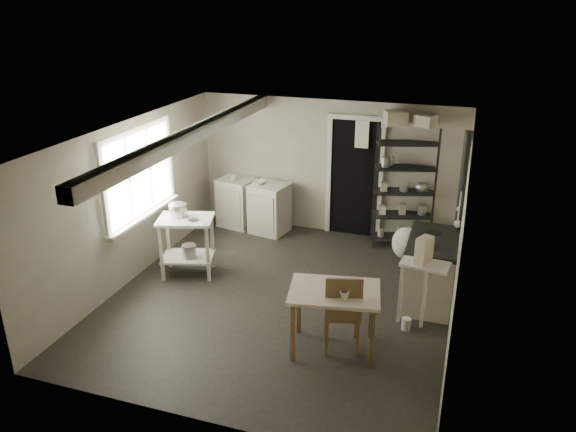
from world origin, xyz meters
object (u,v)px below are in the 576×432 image
(stockpot, at_px, (178,213))
(shelf_rack, at_px, (404,190))
(stove, at_px, (430,271))
(chair, at_px, (342,311))
(base_cabinets, at_px, (253,204))
(prep_table, at_px, (188,249))
(flour_sack, at_px, (406,245))
(work_table, at_px, (334,320))

(stockpot, relative_size, shelf_rack, 0.14)
(stockpot, bearing_deg, stove, 4.47)
(shelf_rack, relative_size, chair, 1.99)
(base_cabinets, height_order, shelf_rack, shelf_rack)
(prep_table, relative_size, stockpot, 3.23)
(prep_table, relative_size, base_cabinets, 0.67)
(shelf_rack, height_order, chair, shelf_rack)
(stockpot, bearing_deg, flour_sack, 25.35)
(chair, relative_size, flour_sack, 1.92)
(stove, height_order, work_table, stove)
(prep_table, distance_m, stove, 3.48)
(stove, height_order, flour_sack, stove)
(prep_table, bearing_deg, shelf_rack, 35.85)
(stove, bearing_deg, work_table, -123.00)
(stockpot, height_order, stove, stockpot)
(stockpot, xyz_separation_m, shelf_rack, (2.98, 2.01, 0.01))
(base_cabinets, height_order, flour_sack, base_cabinets)
(base_cabinets, distance_m, shelf_rack, 2.62)
(stockpot, xyz_separation_m, work_table, (2.64, -1.21, -0.56))
(base_cabinets, xyz_separation_m, flour_sack, (2.72, -0.40, -0.22))
(chair, bearing_deg, stove, 42.27)
(prep_table, distance_m, chair, 2.81)
(stockpot, bearing_deg, base_cabinets, 77.75)
(base_cabinets, bearing_deg, stove, -16.28)
(stockpot, bearing_deg, work_table, -24.74)
(chair, bearing_deg, stockpot, 140.97)
(base_cabinets, xyz_separation_m, shelf_rack, (2.57, 0.12, 0.49))
(prep_table, height_order, base_cabinets, base_cabinets)
(base_cabinets, xyz_separation_m, work_table, (2.23, -3.10, -0.08))
(work_table, distance_m, flour_sack, 2.75)
(prep_table, bearing_deg, flour_sack, 27.04)
(prep_table, distance_m, shelf_rack, 3.55)
(stove, bearing_deg, flour_sack, 110.85)
(work_table, bearing_deg, chair, 39.61)
(work_table, relative_size, flour_sack, 1.95)
(stove, xyz_separation_m, work_table, (-0.96, -1.50, -0.06))
(stove, bearing_deg, base_cabinets, 153.00)
(work_table, height_order, flour_sack, work_table)
(work_table, xyz_separation_m, chair, (0.08, 0.07, 0.10))
(base_cabinets, distance_m, chair, 3.81)
(stockpot, distance_m, shelf_rack, 3.59)
(shelf_rack, relative_size, flour_sack, 3.82)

